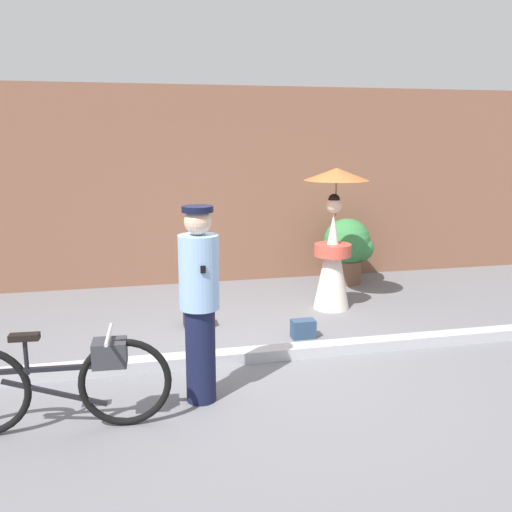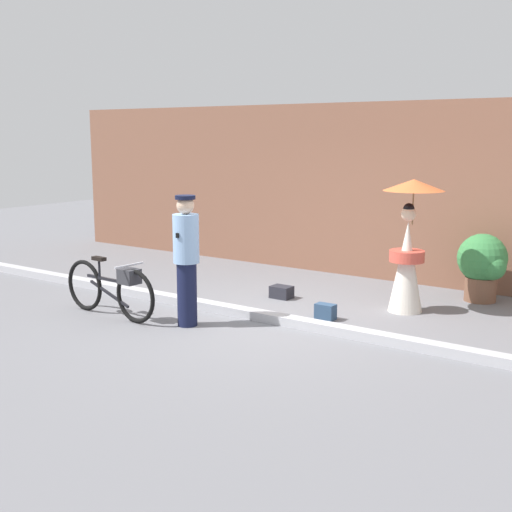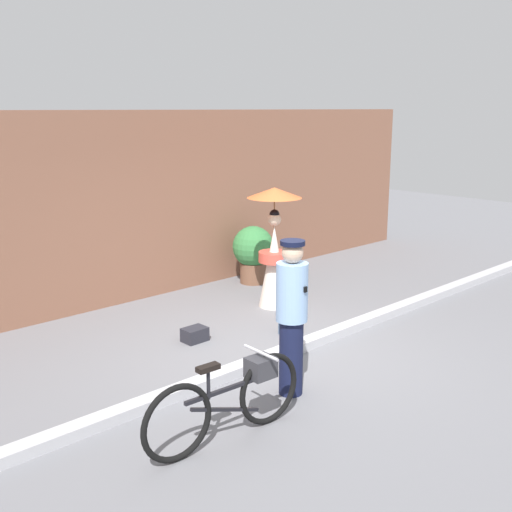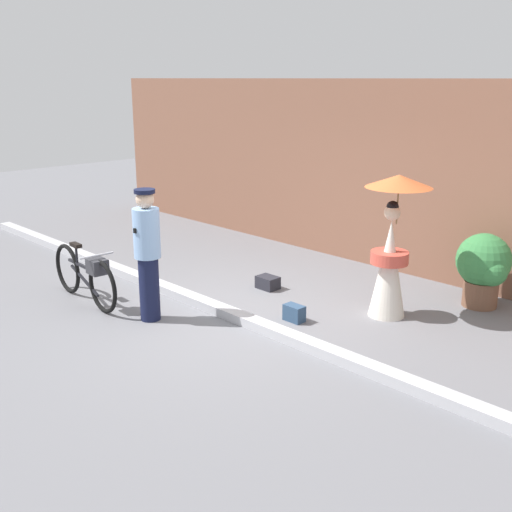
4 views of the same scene
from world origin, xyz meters
name	(u,v)px [view 3 (image 3 of 4)]	position (x,y,z in m)	size (l,w,h in m)	color
ground_plane	(281,358)	(0.00, 0.00, 0.00)	(30.00, 30.00, 0.00)	slate
building_wall	(125,207)	(0.00, 3.50, 1.51)	(14.00, 0.40, 3.03)	brown
sidewalk_curb	(281,353)	(0.00, 0.00, 0.06)	(14.00, 0.20, 0.12)	#B2B2B7
bicycle_near_officer	(231,398)	(-1.75, -1.05, 0.41)	(1.80, 0.48, 0.81)	black
person_officer	(292,313)	(-0.63, -0.77, 0.92)	(0.34, 0.38, 1.72)	#141938
person_with_parasol	(274,246)	(1.44, 1.56, 0.96)	(0.85, 0.85, 1.87)	silver
potted_plant_by_door	(255,251)	(2.15, 2.75, 0.58)	(0.75, 0.73, 1.03)	brown
backpack_on_pavement	(195,334)	(-0.43, 1.19, 0.10)	(0.32, 0.24, 0.19)	#26262D
backpack_spare	(290,326)	(0.71, 0.52, 0.11)	(0.27, 0.16, 0.21)	navy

